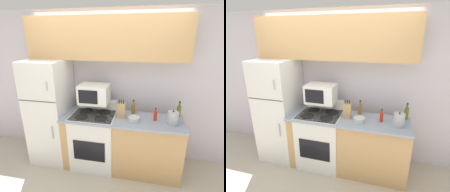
# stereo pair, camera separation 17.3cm
# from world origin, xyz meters

# --- Properties ---
(ground_plane) EXTENTS (12.00, 12.00, 0.00)m
(ground_plane) POSITION_xyz_m (0.00, 0.00, 0.00)
(ground_plane) COLOR beige
(wall_back) EXTENTS (8.00, 0.05, 2.55)m
(wall_back) POSITION_xyz_m (0.00, 0.73, 1.27)
(wall_back) COLOR silver
(wall_back) RESTS_ON ground_plane
(lower_cabinets) EXTENTS (1.86, 0.60, 0.93)m
(lower_cabinets) POSITION_xyz_m (0.31, 0.28, 0.47)
(lower_cabinets) COLOR tan
(lower_cabinets) RESTS_ON ground_plane
(refrigerator) EXTENTS (0.62, 0.72, 1.78)m
(refrigerator) POSITION_xyz_m (-0.93, 0.35, 0.89)
(refrigerator) COLOR white
(refrigerator) RESTS_ON ground_plane
(upper_cabinets) EXTENTS (2.49, 0.32, 0.64)m
(upper_cabinets) POSITION_xyz_m (0.00, 0.54, 2.10)
(upper_cabinets) COLOR tan
(upper_cabinets) RESTS_ON refrigerator
(stove) EXTENTS (0.70, 0.58, 1.10)m
(stove) POSITION_xyz_m (-0.15, 0.27, 0.49)
(stove) COLOR white
(stove) RESTS_ON ground_plane
(microwave) EXTENTS (0.47, 0.35, 0.30)m
(microwave) POSITION_xyz_m (-0.15, 0.37, 1.26)
(microwave) COLOR white
(microwave) RESTS_ON stove
(knife_block) EXTENTS (0.12, 0.08, 0.29)m
(knife_block) POSITION_xyz_m (0.30, 0.28, 1.05)
(knife_block) COLOR tan
(knife_block) RESTS_ON lower_cabinets
(bowl) EXTENTS (0.17, 0.17, 0.07)m
(bowl) POSITION_xyz_m (0.50, 0.18, 0.97)
(bowl) COLOR silver
(bowl) RESTS_ON lower_cabinets
(bottle_vinegar) EXTENTS (0.06, 0.06, 0.24)m
(bottle_vinegar) POSITION_xyz_m (0.47, 0.45, 1.02)
(bottle_vinegar) COLOR olive
(bottle_vinegar) RESTS_ON lower_cabinets
(bottle_hot_sauce) EXTENTS (0.05, 0.05, 0.20)m
(bottle_hot_sauce) POSITION_xyz_m (0.81, 0.28, 1.01)
(bottle_hot_sauce) COLOR red
(bottle_hot_sauce) RESTS_ON lower_cabinets
(bottle_olive_oil) EXTENTS (0.06, 0.06, 0.26)m
(bottle_olive_oil) POSITION_xyz_m (1.17, 0.47, 1.03)
(bottle_olive_oil) COLOR #5B6619
(bottle_olive_oil) RESTS_ON lower_cabinets
(kettle) EXTENTS (0.16, 0.16, 0.21)m
(kettle) POSITION_xyz_m (1.05, 0.21, 1.02)
(kettle) COLOR #B7B7BC
(kettle) RESTS_ON lower_cabinets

